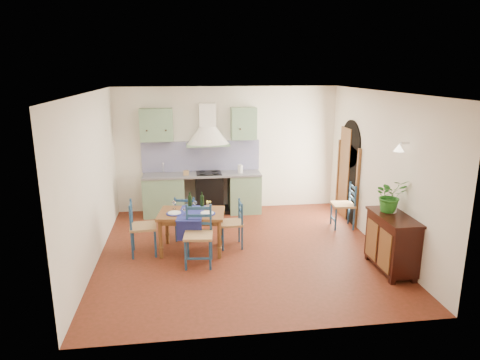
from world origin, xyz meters
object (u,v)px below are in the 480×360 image
object	(u,v)px
sideboard	(392,241)
chair_near	(199,235)
dining_table	(192,217)
potted_plant	(390,195)

from	to	relation	value
sideboard	chair_near	bearing A→B (deg)	168.04
chair_near	sideboard	world-z (taller)	chair_near
dining_table	chair_near	distance (m)	0.57
dining_table	potted_plant	size ratio (longest dim) A/B	2.27
dining_table	potted_plant	bearing A→B (deg)	-17.47
sideboard	potted_plant	size ratio (longest dim) A/B	1.93
dining_table	sideboard	world-z (taller)	dining_table
dining_table	sideboard	distance (m)	3.36
chair_near	potted_plant	distance (m)	3.17
dining_table	chair_near	xyz separation A→B (m)	(0.09, -0.55, -0.13)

